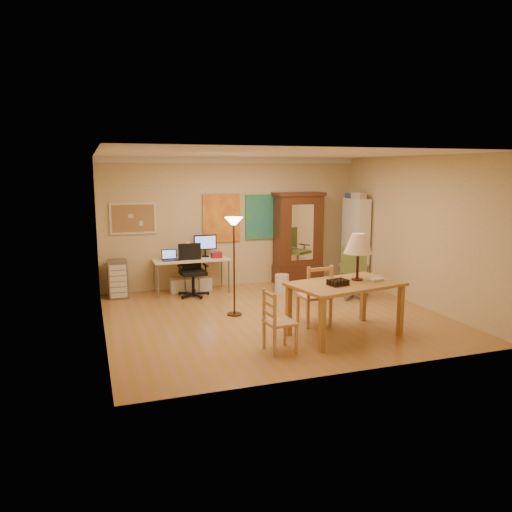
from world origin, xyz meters
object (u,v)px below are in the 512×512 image
object	(u,v)px
computer_desk	(192,272)
office_chair_green	(353,284)
office_chair_black	(193,282)
dining_table	(350,272)
bookshelf	(355,242)
armoire	(298,244)

from	to	relation	value
computer_desk	office_chair_green	distance (m)	3.20
office_chair_black	dining_table	bearing A→B (deg)	-59.62
bookshelf	office_chair_green	bearing A→B (deg)	-120.82
armoire	office_chair_green	bearing A→B (deg)	-73.95
office_chair_green	bookshelf	xyz separation A→B (m)	(0.69, 1.16, 0.63)
office_chair_black	armoire	distance (m)	2.52
dining_table	armoire	world-z (taller)	armoire
dining_table	computer_desk	bearing A→B (deg)	116.98
dining_table	computer_desk	distance (m)	3.79
dining_table	office_chair_black	xyz separation A→B (m)	(-1.76, 3.01, -0.68)
dining_table	computer_desk	size ratio (longest dim) A/B	1.17
office_chair_green	armoire	size ratio (longest dim) A/B	0.54
computer_desk	bookshelf	bearing A→B (deg)	-5.79
dining_table	office_chair_green	distance (m)	2.24
armoire	computer_desk	bearing A→B (deg)	-177.94
computer_desk	bookshelf	xyz separation A→B (m)	(3.51, -0.36, 0.50)
office_chair_black	office_chair_green	size ratio (longest dim) A/B	0.96
armoire	bookshelf	xyz separation A→B (m)	(1.15, -0.44, 0.06)
office_chair_black	bookshelf	world-z (taller)	bookshelf
computer_desk	office_chair_black	bearing A→B (deg)	-100.52
office_chair_green	armoire	bearing A→B (deg)	106.05
dining_table	computer_desk	xyz separation A→B (m)	(-1.70, 3.34, -0.54)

